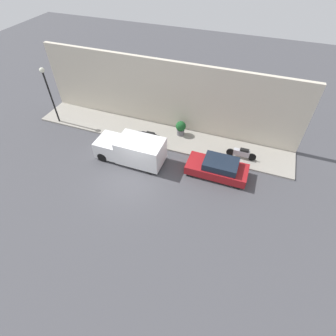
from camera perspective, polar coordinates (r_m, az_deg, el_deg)
name	(u,v)px	position (r m, az deg, el deg)	size (l,w,h in m)	color
ground_plane	(131,179)	(16.78, -8.01, -2.48)	(60.00, 60.00, 0.00)	#47474C
sidewalk	(159,135)	(19.95, -1.95, 7.17)	(2.75, 19.46, 0.12)	gray
building_facade	(166,95)	(19.75, -0.45, 15.54)	(0.30, 19.46, 5.16)	beige
parked_car	(218,168)	(16.81, 10.79, 0.04)	(1.69, 3.83, 1.21)	maroon
delivery_van	(131,149)	(17.52, -8.02, 4.06)	(1.86, 4.60, 1.78)	white
motorcycle_black	(149,136)	(19.11, -4.21, 6.96)	(0.30, 2.12, 0.75)	black
scooter_silver	(242,153)	(18.31, 15.73, 3.15)	(0.30, 1.99, 0.77)	#B7B7BF
streetlamp	(47,86)	(21.65, -24.76, 15.84)	(0.36, 0.36, 4.37)	black
potted_plant	(181,128)	(19.59, 2.79, 8.79)	(0.75, 0.75, 1.11)	slate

